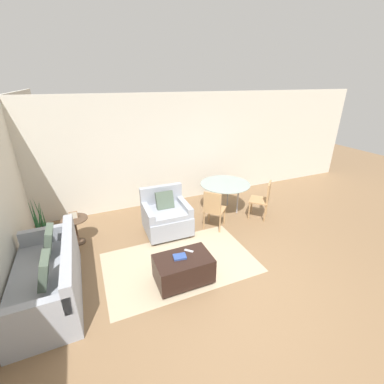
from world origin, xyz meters
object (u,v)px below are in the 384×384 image
at_px(ottoman, 183,268).
at_px(book_stack, 180,257).
at_px(picture_frame, 73,215).
at_px(dining_chair_near_right, 263,198).
at_px(dining_table, 225,186).
at_px(dining_chair_near_left, 214,208).
at_px(side_table, 76,226).
at_px(tv_remote_primary, 189,251).
at_px(couch, 49,280).
at_px(armchair, 166,216).
at_px(potted_plant, 44,237).

bearing_deg(ottoman, book_stack, 147.43).
relative_size(picture_frame, dining_chair_near_right, 0.17).
distance_m(picture_frame, dining_table, 3.37).
xyz_separation_m(ottoman, dining_table, (1.82, 1.88, 0.41)).
height_order(dining_chair_near_left, dining_chair_near_right, same).
bearing_deg(side_table, dining_table, 0.84).
height_order(ottoman, book_stack, book_stack).
bearing_deg(tv_remote_primary, dining_table, 46.35).
bearing_deg(dining_table, book_stack, -135.26).
xyz_separation_m(side_table, dining_table, (3.37, 0.05, 0.27)).
distance_m(ottoman, picture_frame, 2.43).
distance_m(couch, dining_chair_near_left, 3.21).
bearing_deg(armchair, tv_remote_primary, -92.67).
relative_size(tv_remote_primary, dining_chair_near_right, 0.15).
height_order(couch, armchair, couch).
xyz_separation_m(couch, dining_chair_near_left, (3.11, 0.77, 0.20)).
relative_size(side_table, dining_table, 0.46).
xyz_separation_m(picture_frame, dining_chair_near_left, (2.73, -0.60, -0.10)).
xyz_separation_m(side_table, dining_chair_near_right, (4.02, -0.60, 0.13)).
relative_size(tv_remote_primary, dining_chair_near_left, 0.15).
bearing_deg(armchair, potted_plant, 171.90).
distance_m(tv_remote_primary, dining_table, 2.44).
distance_m(couch, picture_frame, 1.45).
relative_size(potted_plant, picture_frame, 7.43).
distance_m(ottoman, dining_table, 2.65).
bearing_deg(tv_remote_primary, picture_frame, 134.86).
xyz_separation_m(potted_plant, dining_table, (3.95, 0.02, 0.40)).
bearing_deg(dining_table, tv_remote_primary, -133.65).
relative_size(couch, side_table, 3.44).
bearing_deg(dining_table, dining_chair_near_right, -45.00).
relative_size(side_table, dining_chair_near_right, 0.60).
xyz_separation_m(armchair, side_table, (-1.76, 0.30, 0.02)).
xyz_separation_m(picture_frame, dining_table, (3.37, 0.05, 0.04)).
height_order(dining_table, dining_chair_near_right, dining_chair_near_right).
xyz_separation_m(couch, armchair, (2.14, 1.07, 0.06)).
bearing_deg(dining_chair_near_right, book_stack, -154.38).
distance_m(ottoman, side_table, 2.41).
distance_m(couch, dining_chair_near_right, 4.47).
xyz_separation_m(tv_remote_primary, picture_frame, (-1.70, 1.71, 0.16)).
relative_size(book_stack, dining_chair_near_right, 0.24).
bearing_deg(picture_frame, tv_remote_primary, -45.14).
distance_m(couch, ottoman, 1.99).
bearing_deg(armchair, ottoman, -97.95).
xyz_separation_m(armchair, dining_chair_near_right, (2.26, -0.30, 0.15)).
bearing_deg(side_table, ottoman, -49.82).
distance_m(couch, dining_table, 4.03).
height_order(couch, potted_plant, potted_plant).
height_order(armchair, picture_frame, armchair).
distance_m(ottoman, potted_plant, 2.83).
relative_size(armchair, potted_plant, 0.83).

